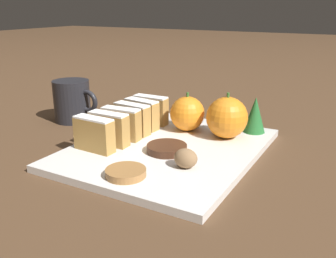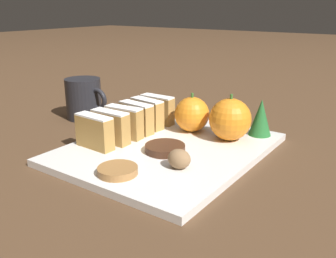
# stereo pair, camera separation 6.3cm
# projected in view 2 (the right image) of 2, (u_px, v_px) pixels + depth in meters

# --- Properties ---
(ground_plane) EXTENTS (6.00, 6.00, 0.00)m
(ground_plane) POSITION_uv_depth(u_px,v_px,m) (168.00, 152.00, 0.65)
(ground_plane) COLOR #513823
(serving_platter) EXTENTS (0.29, 0.35, 0.01)m
(serving_platter) POSITION_uv_depth(u_px,v_px,m) (168.00, 149.00, 0.64)
(serving_platter) COLOR white
(serving_platter) RESTS_ON ground_plane
(stollen_slice_front) EXTENTS (0.07, 0.03, 0.06)m
(stollen_slice_front) POSITION_uv_depth(u_px,v_px,m) (95.00, 132.00, 0.62)
(stollen_slice_front) COLOR #B28442
(stollen_slice_front) RESTS_ON serving_platter
(stollen_slice_second) EXTENTS (0.07, 0.03, 0.06)m
(stollen_slice_second) POSITION_uv_depth(u_px,v_px,m) (110.00, 127.00, 0.65)
(stollen_slice_second) COLOR #B28442
(stollen_slice_second) RESTS_ON serving_platter
(stollen_slice_third) EXTENTS (0.07, 0.03, 0.06)m
(stollen_slice_third) POSITION_uv_depth(u_px,v_px,m) (124.00, 122.00, 0.68)
(stollen_slice_third) COLOR #B28442
(stollen_slice_third) RESTS_ON serving_platter
(stollen_slice_fourth) EXTENTS (0.07, 0.03, 0.06)m
(stollen_slice_fourth) POSITION_uv_depth(u_px,v_px,m) (136.00, 118.00, 0.70)
(stollen_slice_fourth) COLOR #B28442
(stollen_slice_fourth) RESTS_ON serving_platter
(stollen_slice_fifth) EXTENTS (0.07, 0.03, 0.06)m
(stollen_slice_fifth) POSITION_uv_depth(u_px,v_px,m) (147.00, 113.00, 0.73)
(stollen_slice_fifth) COLOR #B28442
(stollen_slice_fifth) RESTS_ON serving_platter
(stollen_slice_sixth) EXTENTS (0.07, 0.02, 0.06)m
(stollen_slice_sixth) POSITION_uv_depth(u_px,v_px,m) (157.00, 109.00, 0.76)
(stollen_slice_sixth) COLOR #B28442
(stollen_slice_sixth) RESTS_ON serving_platter
(orange_near) EXTENTS (0.07, 0.07, 0.07)m
(orange_near) POSITION_uv_depth(u_px,v_px,m) (192.00, 114.00, 0.71)
(orange_near) COLOR orange
(orange_near) RESTS_ON serving_platter
(orange_far) EXTENTS (0.07, 0.07, 0.08)m
(orange_far) POSITION_uv_depth(u_px,v_px,m) (230.00, 119.00, 0.66)
(orange_far) COLOR orange
(orange_far) RESTS_ON serving_platter
(walnut) EXTENTS (0.04, 0.03, 0.03)m
(walnut) POSITION_uv_depth(u_px,v_px,m) (179.00, 159.00, 0.55)
(walnut) COLOR #8E6B47
(walnut) RESTS_ON serving_platter
(chocolate_cookie) EXTENTS (0.07, 0.07, 0.01)m
(chocolate_cookie) POSITION_uv_depth(u_px,v_px,m) (165.00, 148.00, 0.61)
(chocolate_cookie) COLOR #472819
(chocolate_cookie) RESTS_ON serving_platter
(gingerbread_cookie) EXTENTS (0.06, 0.06, 0.01)m
(gingerbread_cookie) POSITION_uv_depth(u_px,v_px,m) (118.00, 170.00, 0.53)
(gingerbread_cookie) COLOR #A3703D
(gingerbread_cookie) RESTS_ON serving_platter
(evergreen_sprig) EXTENTS (0.04, 0.04, 0.07)m
(evergreen_sprig) POSITION_uv_depth(u_px,v_px,m) (261.00, 117.00, 0.68)
(evergreen_sprig) COLOR #23662D
(evergreen_sprig) RESTS_ON serving_platter
(coffee_mug) EXTENTS (0.11, 0.08, 0.09)m
(coffee_mug) POSITION_uv_depth(u_px,v_px,m) (84.00, 99.00, 0.83)
(coffee_mug) COLOR #232328
(coffee_mug) RESTS_ON ground_plane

